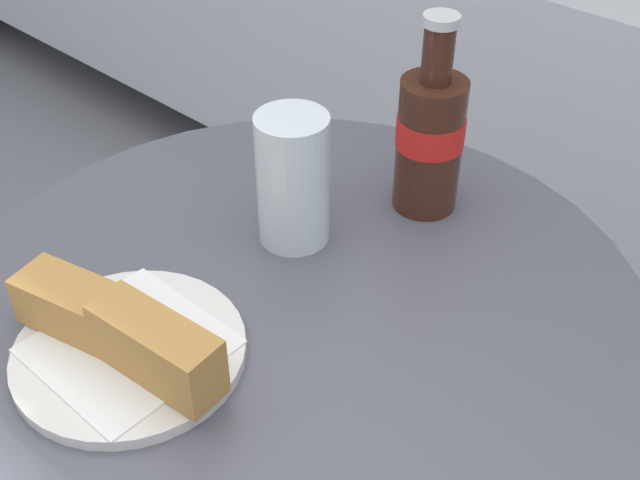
{
  "coord_description": "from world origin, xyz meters",
  "views": [
    {
      "loc": [
        0.41,
        -0.42,
        1.3
      ],
      "look_at": [
        0.0,
        0.03,
        0.82
      ],
      "focal_mm": 45.0,
      "sensor_mm": 36.0,
      "label": 1
    }
  ],
  "objects_px": {
    "lunch_plate_near": "(124,340)",
    "cola_bottle_left": "(432,137)",
    "bistro_table": "(299,415)",
    "drinking_glass": "(293,185)"
  },
  "relations": [
    {
      "from": "lunch_plate_near",
      "to": "bistro_table",
      "type": "bearing_deg",
      "value": 71.16
    },
    {
      "from": "bistro_table",
      "to": "cola_bottle_left",
      "type": "xyz_separation_m",
      "value": [
        0.0,
        0.21,
        0.27
      ]
    },
    {
      "from": "drinking_glass",
      "to": "lunch_plate_near",
      "type": "distance_m",
      "value": 0.23
    },
    {
      "from": "bistro_table",
      "to": "lunch_plate_near",
      "type": "distance_m",
      "value": 0.27
    },
    {
      "from": "cola_bottle_left",
      "to": "lunch_plate_near",
      "type": "relative_size",
      "value": 1.0
    },
    {
      "from": "bistro_table",
      "to": "lunch_plate_near",
      "type": "xyz_separation_m",
      "value": [
        -0.06,
        -0.16,
        0.2
      ]
    },
    {
      "from": "lunch_plate_near",
      "to": "cola_bottle_left",
      "type": "bearing_deg",
      "value": 81.22
    },
    {
      "from": "drinking_glass",
      "to": "cola_bottle_left",
      "type": "bearing_deg",
      "value": 63.61
    },
    {
      "from": "bistro_table",
      "to": "lunch_plate_near",
      "type": "relative_size",
      "value": 3.46
    },
    {
      "from": "drinking_glass",
      "to": "lunch_plate_near",
      "type": "bearing_deg",
      "value": -86.88
    }
  ]
}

